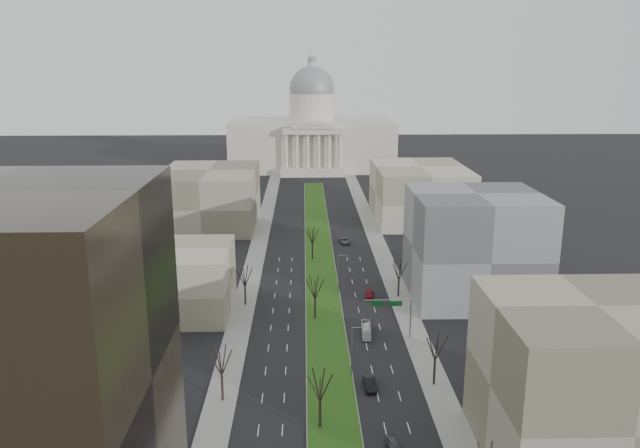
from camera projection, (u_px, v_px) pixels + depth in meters
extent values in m
plane|color=black|center=(320.00, 260.00, 168.73)|extent=(600.00, 600.00, 0.00)
cube|color=#999993|center=(320.00, 261.00, 167.74)|extent=(8.00, 222.00, 0.15)
cube|color=#1B4F15|center=(320.00, 260.00, 167.72)|extent=(7.70, 221.70, 0.06)
cube|color=gray|center=(247.00, 293.00, 144.09)|extent=(5.00, 330.00, 0.15)
cube|color=gray|center=(398.00, 292.00, 144.97)|extent=(5.00, 330.00, 0.15)
cube|color=beige|center=(312.00, 145.00, 310.82)|extent=(80.00, 40.00, 24.00)
cube|color=beige|center=(313.00, 172.00, 291.09)|extent=(30.00, 6.00, 4.00)
cube|color=beige|center=(313.00, 131.00, 286.30)|extent=(28.00, 5.00, 2.50)
cube|color=beige|center=(313.00, 127.00, 285.80)|extent=(20.00, 5.00, 1.80)
cube|color=beige|center=(313.00, 123.00, 285.39)|extent=(12.00, 5.00, 1.60)
cylinder|color=beige|center=(312.00, 108.00, 306.28)|extent=(22.00, 22.00, 14.00)
sphere|color=gray|center=(312.00, 89.00, 304.02)|extent=(22.00, 22.00, 22.00)
cylinder|color=beige|center=(312.00, 66.00, 301.25)|extent=(4.00, 4.00, 4.00)
sphere|color=gray|center=(312.00, 60.00, 300.49)|extent=(4.00, 4.00, 4.00)
cylinder|color=beige|center=(286.00, 151.00, 288.26)|extent=(2.00, 2.00, 16.00)
cylinder|color=beige|center=(297.00, 151.00, 288.38)|extent=(2.00, 2.00, 16.00)
cylinder|color=beige|center=(307.00, 151.00, 288.51)|extent=(2.00, 2.00, 16.00)
cylinder|color=beige|center=(318.00, 151.00, 288.63)|extent=(2.00, 2.00, 16.00)
cylinder|color=beige|center=(329.00, 151.00, 288.76)|extent=(2.00, 2.00, 16.00)
cylinder|color=beige|center=(340.00, 151.00, 288.88)|extent=(2.00, 2.00, 16.00)
cube|color=tan|center=(169.00, 280.00, 132.28)|extent=(26.00, 22.00, 14.00)
cube|color=#79735D|center=(588.00, 384.00, 81.66)|extent=(26.00, 24.00, 22.00)
cube|color=slate|center=(475.00, 246.00, 139.47)|extent=(28.00, 26.00, 24.00)
cube|color=#79735D|center=(210.00, 197.00, 204.28)|extent=(30.00, 40.00, 18.00)
cube|color=tan|center=(420.00, 193.00, 210.88)|extent=(30.00, 40.00, 18.00)
cylinder|color=black|center=(222.00, 388.00, 98.10)|extent=(0.40, 0.40, 4.32)
cylinder|color=black|center=(245.00, 296.00, 136.81)|extent=(0.40, 0.40, 4.22)
cylinder|color=black|center=(434.00, 373.00, 102.82)|extent=(0.40, 0.40, 4.42)
cylinder|color=black|center=(398.00, 289.00, 141.57)|extent=(0.40, 0.40, 4.03)
cylinder|color=black|center=(320.00, 414.00, 90.74)|extent=(0.40, 0.40, 4.32)
cylinder|color=black|center=(315.00, 309.00, 129.44)|extent=(0.40, 0.40, 4.32)
cylinder|color=black|center=(312.00, 252.00, 168.14)|extent=(0.40, 0.40, 4.32)
cylinder|color=gray|center=(352.00, 353.00, 104.81)|extent=(0.20, 0.20, 9.00)
cylinder|color=gray|center=(357.00, 327.00, 103.67)|extent=(1.80, 0.12, 0.12)
cylinder|color=gray|center=(339.00, 274.00, 143.50)|extent=(0.20, 0.20, 9.00)
cylinder|color=gray|center=(343.00, 255.00, 142.37)|extent=(1.80, 0.12, 0.12)
cylinder|color=gray|center=(411.00, 319.00, 119.76)|extent=(0.24, 0.24, 8.00)
cylinder|color=gray|center=(388.00, 300.00, 118.64)|extent=(9.00, 0.18, 0.18)
cube|color=#0C591E|center=(395.00, 304.00, 118.95)|extent=(2.60, 0.08, 1.00)
cube|color=#0C591E|center=(377.00, 304.00, 118.87)|extent=(2.20, 0.08, 1.00)
imported|color=#494B50|center=(393.00, 444.00, 86.09)|extent=(2.11, 4.32, 1.42)
imported|color=black|center=(370.00, 383.00, 102.19)|extent=(1.94, 5.20, 1.70)
imported|color=maroon|center=(370.00, 294.00, 141.92)|extent=(2.38, 4.65, 1.29)
imported|color=#54555C|center=(344.00, 241.00, 183.92)|extent=(3.34, 5.78, 1.51)
imported|color=white|center=(366.00, 330.00, 122.11)|extent=(2.12, 7.23, 1.99)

